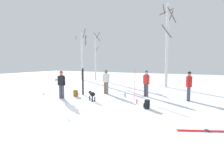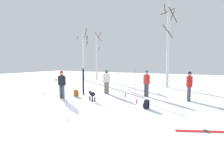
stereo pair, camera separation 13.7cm
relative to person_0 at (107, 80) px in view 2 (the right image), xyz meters
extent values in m
plane|color=white|center=(1.36, -3.95, -0.98)|extent=(60.00, 60.00, 0.00)
cylinder|color=#72604C|center=(0.09, 0.01, -0.57)|extent=(0.16, 0.16, 0.82)
cylinder|color=#72604C|center=(-0.09, -0.01, -0.57)|extent=(0.16, 0.16, 0.82)
cylinder|color=silver|center=(0.00, 0.00, 0.15)|extent=(0.34, 0.34, 0.62)
sphere|color=brown|center=(0.00, 0.00, 0.57)|extent=(0.22, 0.22, 0.22)
sphere|color=#4C8C4C|center=(0.00, 0.00, 0.63)|extent=(0.21, 0.21, 0.21)
cylinder|color=silver|center=(0.21, 0.03, 0.13)|extent=(0.10, 0.10, 0.56)
cylinder|color=silver|center=(-0.21, -0.03, 0.13)|extent=(0.10, 0.10, 0.56)
cylinder|color=#4C4C56|center=(5.56, -0.25, -0.57)|extent=(0.16, 0.16, 0.82)
cylinder|color=#4C4C56|center=(5.58, -0.07, -0.57)|extent=(0.16, 0.16, 0.82)
cylinder|color=red|center=(5.57, -0.16, 0.15)|extent=(0.34, 0.34, 0.62)
sphere|color=tan|center=(5.57, -0.16, 0.57)|extent=(0.22, 0.22, 0.22)
sphere|color=black|center=(5.57, -0.16, 0.63)|extent=(0.21, 0.21, 0.21)
cylinder|color=red|center=(5.55, -0.37, 0.13)|extent=(0.10, 0.10, 0.56)
cylinder|color=red|center=(5.59, 0.05, 0.13)|extent=(0.10, 0.10, 0.56)
cylinder|color=#4C4C56|center=(2.82, 0.18, -0.57)|extent=(0.16, 0.16, 0.82)
cylinder|color=#4C4C56|center=(2.99, 0.11, -0.57)|extent=(0.16, 0.16, 0.82)
cylinder|color=red|center=(2.91, 0.15, 0.15)|extent=(0.34, 0.34, 0.62)
sphere|color=beige|center=(2.91, 0.15, 0.57)|extent=(0.22, 0.22, 0.22)
sphere|color=#265999|center=(2.91, 0.15, 0.63)|extent=(0.21, 0.21, 0.21)
cylinder|color=red|center=(2.71, 0.23, 0.13)|extent=(0.10, 0.10, 0.56)
cylinder|color=red|center=(3.10, 0.06, 0.13)|extent=(0.10, 0.10, 0.56)
cylinder|color=#4C4C56|center=(-1.40, -2.94, -0.57)|extent=(0.16, 0.16, 0.82)
cylinder|color=#4C4C56|center=(-1.58, -2.98, -0.57)|extent=(0.16, 0.16, 0.82)
cylinder|color=black|center=(-1.49, -2.96, 0.15)|extent=(0.34, 0.34, 0.62)
sphere|color=tan|center=(-1.49, -2.96, 0.57)|extent=(0.22, 0.22, 0.22)
sphere|color=#B22626|center=(-1.49, -2.96, 0.63)|extent=(0.21, 0.21, 0.21)
cylinder|color=black|center=(-1.28, -2.92, 0.13)|extent=(0.10, 0.10, 0.56)
cylinder|color=black|center=(-1.69, -3.01, 0.13)|extent=(0.10, 0.10, 0.56)
ellipsoid|color=black|center=(0.64, -2.80, -0.57)|extent=(0.62, 0.52, 0.26)
sphere|color=black|center=(0.37, -2.61, -0.51)|extent=(0.18, 0.18, 0.18)
ellipsoid|color=black|center=(0.32, -2.57, -0.53)|extent=(0.12, 0.11, 0.06)
cylinder|color=black|center=(0.93, -3.00, -0.49)|extent=(0.18, 0.14, 0.17)
cylinder|color=black|center=(0.44, -2.75, -0.84)|extent=(0.07, 0.07, 0.28)
cylinder|color=black|center=(0.53, -2.63, -0.84)|extent=(0.07, 0.07, 0.28)
cylinder|color=black|center=(0.76, -2.98, -0.84)|extent=(0.07, 0.07, 0.28)
cylinder|color=black|center=(0.85, -2.85, -0.84)|extent=(0.07, 0.07, 0.28)
cube|color=black|center=(-1.12, -1.19, -0.12)|extent=(0.08, 0.02, 1.73)
cube|color=black|center=(-1.12, -1.19, 0.79)|extent=(0.06, 0.02, 0.10)
cube|color=black|center=(-1.18, -1.20, -0.12)|extent=(0.08, 0.02, 1.73)
cube|color=black|center=(-1.18, -1.20, 0.79)|extent=(0.06, 0.02, 0.10)
cube|color=red|center=(2.60, -1.10, -0.13)|extent=(0.06, 0.09, 1.71)
cube|color=red|center=(2.60, -1.10, 0.77)|extent=(0.04, 0.06, 0.10)
cube|color=red|center=(2.62, -1.15, -0.13)|extent=(0.06, 0.09, 1.71)
cube|color=red|center=(2.62, -1.15, 0.77)|extent=(0.04, 0.06, 0.10)
cube|color=red|center=(6.79, -5.49, -0.97)|extent=(1.71, 0.79, 0.02)
cube|color=#333338|center=(6.84, -5.47, -0.95)|extent=(0.14, 0.11, 0.03)
cube|color=red|center=(6.75, -5.40, -0.97)|extent=(1.71, 0.79, 0.02)
cube|color=#333338|center=(6.80, -5.38, -0.95)|extent=(0.14, 0.11, 0.03)
cube|color=red|center=(-3.81, -2.30, -0.97)|extent=(1.89, 0.28, 0.02)
cube|color=#333338|center=(-3.76, -2.29, -0.95)|extent=(0.13, 0.08, 0.03)
cube|color=red|center=(-3.82, -2.20, -0.97)|extent=(1.89, 0.28, 0.02)
cube|color=#333338|center=(-3.77, -2.19, -0.95)|extent=(0.13, 0.08, 0.03)
cylinder|color=#B2B2BC|center=(-0.49, -4.45, -0.34)|extent=(0.02, 0.10, 1.27)
cylinder|color=black|center=(-0.49, -4.45, 0.34)|extent=(0.04, 0.04, 0.10)
cylinder|color=black|center=(-0.49, -4.45, -0.91)|extent=(0.07, 0.07, 0.01)
cylinder|color=#B2B2BC|center=(-0.49, -4.55, -0.34)|extent=(0.02, 0.10, 1.27)
cylinder|color=black|center=(-0.49, -4.55, 0.34)|extent=(0.04, 0.04, 0.10)
cylinder|color=black|center=(-0.49, -4.55, -0.91)|extent=(0.07, 0.07, 0.01)
cube|color=#99591E|center=(-1.18, -1.97, -0.76)|extent=(0.26, 0.30, 0.44)
cube|color=#99591E|center=(-1.06, -1.94, -0.83)|extent=(0.11, 0.20, 0.20)
cube|color=black|center=(-1.28, -2.07, -0.76)|extent=(0.03, 0.04, 0.37)
cube|color=black|center=(-1.31, -1.93, -0.76)|extent=(0.03, 0.04, 0.37)
cube|color=black|center=(4.04, -3.18, -0.76)|extent=(0.23, 0.28, 0.44)
cube|color=black|center=(3.91, -3.20, -0.83)|extent=(0.09, 0.20, 0.20)
cube|color=black|center=(4.15, -3.09, -0.76)|extent=(0.03, 0.04, 0.37)
cube|color=black|center=(4.17, -3.23, -0.76)|extent=(0.03, 0.04, 0.37)
cylinder|color=#1E72BF|center=(1.79, -0.72, -0.86)|extent=(0.07, 0.07, 0.24)
cylinder|color=black|center=(1.79, -0.72, -0.73)|extent=(0.05, 0.05, 0.02)
cylinder|color=red|center=(3.19, -2.28, -0.88)|extent=(0.07, 0.07, 0.21)
cylinder|color=black|center=(3.19, -2.28, -0.76)|extent=(0.04, 0.04, 0.02)
cylinder|color=silver|center=(-8.25, 8.59, 1.95)|extent=(0.23, 0.23, 5.85)
cylinder|color=brown|center=(-7.81, 8.85, 3.97)|extent=(0.61, 0.97, 0.89)
cylinder|color=brown|center=(-7.88, 8.93, 3.82)|extent=(0.78, 0.85, 1.23)
cylinder|color=brown|center=(-8.06, 8.90, 4.81)|extent=(0.72, 0.50, 1.07)
cylinder|color=brown|center=(-8.80, 8.21, 4.25)|extent=(0.85, 1.17, 0.59)
cylinder|color=silver|center=(-6.74, 9.37, 1.83)|extent=(0.21, 0.21, 5.62)
cylinder|color=brown|center=(-6.71, 9.80, 4.42)|extent=(0.91, 0.14, 1.06)
cylinder|color=brown|center=(-6.34, 9.15, 4.27)|extent=(0.53, 0.89, 1.04)
cylinder|color=brown|center=(-6.64, 9.62, 2.80)|extent=(0.58, 0.29, 0.68)
cylinder|color=silver|center=(2.93, 5.72, 2.67)|extent=(0.24, 0.24, 7.29)
cylinder|color=brown|center=(2.60, 5.57, 5.77)|extent=(0.41, 0.76, 1.02)
cylinder|color=brown|center=(2.95, 5.30, 3.87)|extent=(0.91, 0.12, 1.19)
cylinder|color=brown|center=(3.32, 5.43, 5.21)|extent=(0.67, 0.87, 1.26)
cylinder|color=brown|center=(2.68, 6.28, 5.69)|extent=(1.19, 0.60, 0.59)
cylinder|color=brown|center=(3.13, 5.94, 5.17)|extent=(0.56, 0.50, 0.87)
camera|label=1|loc=(7.07, -12.68, 1.30)|focal=33.00mm
camera|label=2|loc=(7.19, -12.62, 1.30)|focal=33.00mm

